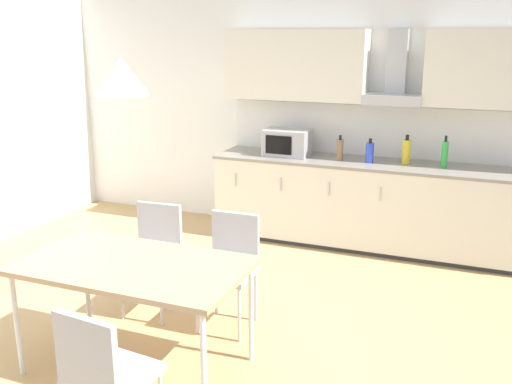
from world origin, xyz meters
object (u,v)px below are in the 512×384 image
(bottle_green, at_px, (445,154))
(dining_table, at_px, (134,270))
(bottle_brown, at_px, (340,150))
(chair_near_right, at_px, (102,369))
(bottle_blue, at_px, (370,152))
(pendant_lamp, at_px, (122,77))
(chair_far_right, at_px, (231,259))
(chair_far_left, at_px, (155,247))
(bottle_yellow, at_px, (406,151))
(microwave, at_px, (287,142))

(bottle_green, height_order, dining_table, bottle_green)
(bottle_brown, relative_size, chair_near_right, 0.30)
(bottle_blue, height_order, pendant_lamp, pendant_lamp)
(bottle_brown, xyz_separation_m, pendant_lamp, (-0.67, -2.83, 0.91))
(bottle_blue, xyz_separation_m, pendant_lamp, (-0.98, -2.84, 0.92))
(bottle_brown, relative_size, dining_table, 0.18)
(chair_near_right, relative_size, chair_far_right, 1.00)
(dining_table, bearing_deg, chair_far_right, 67.52)
(chair_far_left, relative_size, chair_far_right, 1.00)
(bottle_yellow, bearing_deg, chair_far_right, -115.17)
(bottle_brown, height_order, chair_far_left, bottle_brown)
(pendant_lamp, bearing_deg, bottle_blue, 71.01)
(bottle_green, bearing_deg, pendant_lamp, -120.55)
(bottle_brown, height_order, bottle_blue, bottle_brown)
(bottle_blue, height_order, dining_table, bottle_blue)
(microwave, distance_m, dining_table, 2.90)
(microwave, xyz_separation_m, chair_far_left, (-0.41, -2.08, -0.52))
(bottle_green, xyz_separation_m, dining_table, (-1.70, -2.88, -0.34))
(chair_far_left, height_order, chair_far_right, same)
(bottle_green, relative_size, chair_far_right, 0.36)
(bottle_green, xyz_separation_m, bottle_yellow, (-0.37, 0.04, -0.01))
(bottle_yellow, bearing_deg, chair_far_left, -128.08)
(dining_table, xyz_separation_m, chair_far_left, (-0.34, 0.80, -0.18))
(bottle_green, height_order, pendant_lamp, pendant_lamp)
(microwave, relative_size, bottle_brown, 1.82)
(microwave, xyz_separation_m, dining_table, (-0.08, -2.87, -0.34))
(bottle_green, xyz_separation_m, chair_far_left, (-2.03, -2.08, -0.51))
(chair_far_right, relative_size, pendant_lamp, 2.72)
(microwave, height_order, bottle_green, bottle_green)
(bottle_green, relative_size, bottle_blue, 1.28)
(chair_far_right, bearing_deg, bottle_yellow, 64.83)
(chair_near_right, bearing_deg, bottle_brown, 84.59)
(bottle_brown, bearing_deg, microwave, 175.85)
(bottle_blue, xyz_separation_m, dining_table, (-0.98, -2.84, -0.31))
(bottle_green, distance_m, pendant_lamp, 3.46)
(bottle_green, distance_m, bottle_yellow, 0.37)
(bottle_yellow, xyz_separation_m, pendant_lamp, (-1.33, -2.92, 0.90))
(dining_table, bearing_deg, bottle_blue, 71.01)
(dining_table, distance_m, chair_near_right, 0.88)
(microwave, xyz_separation_m, chair_far_right, (0.25, -2.08, -0.52))
(chair_near_right, relative_size, pendant_lamp, 2.72)
(chair_far_right, bearing_deg, microwave, 96.93)
(bottle_green, bearing_deg, bottle_brown, -177.40)
(bottle_blue, relative_size, pendant_lamp, 0.77)
(chair_near_right, xyz_separation_m, chair_far_right, (0.01, 1.59, 0.00))
(bottle_yellow, height_order, dining_table, bottle_yellow)
(bottle_brown, distance_m, bottle_blue, 0.31)
(microwave, distance_m, chair_far_right, 2.16)
(bottle_brown, relative_size, pendant_lamp, 0.82)
(bottle_brown, bearing_deg, chair_far_left, -116.25)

